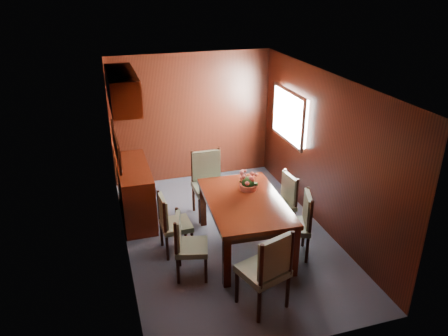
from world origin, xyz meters
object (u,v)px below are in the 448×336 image
object	(u,v)px
sideboard	(135,192)
dining_table	(245,207)
chair_left_near	(186,242)
chair_right_near	(299,221)
flower_centerpiece	(248,181)
chair_head	(268,267)

from	to	relation	value
sideboard	dining_table	bearing A→B (deg)	-44.42
dining_table	chair_left_near	distance (m)	1.01
dining_table	chair_left_near	xyz separation A→B (m)	(-0.93, -0.37, -0.17)
chair_left_near	chair_right_near	size ratio (longest dim) A/B	0.93
flower_centerpiece	chair_head	bearing A→B (deg)	-101.70
sideboard	chair_right_near	world-z (taller)	chair_right_near
sideboard	chair_left_near	distance (m)	1.79
dining_table	chair_head	size ratio (longest dim) A/B	1.62
sideboard	dining_table	size ratio (longest dim) A/B	0.81
dining_table	chair_right_near	distance (m)	0.77
chair_left_near	chair_right_near	xyz separation A→B (m)	(1.59, -0.00, 0.04)
dining_table	chair_head	bearing A→B (deg)	-94.38
dining_table	chair_right_near	world-z (taller)	chair_right_near
sideboard	chair_left_near	xyz separation A→B (m)	(0.46, -1.72, 0.05)
chair_left_near	chair_head	world-z (taller)	chair_head
dining_table	chair_head	xyz separation A→B (m)	(-0.17, -1.27, -0.08)
chair_left_near	chair_right_near	bearing A→B (deg)	104.19
sideboard	chair_right_near	xyz separation A→B (m)	(2.05, -1.73, 0.09)
sideboard	flower_centerpiece	size ratio (longest dim) A/B	5.08
chair_left_near	chair_head	distance (m)	1.18
sideboard	dining_table	world-z (taller)	sideboard
dining_table	chair_left_near	size ratio (longest dim) A/B	1.91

